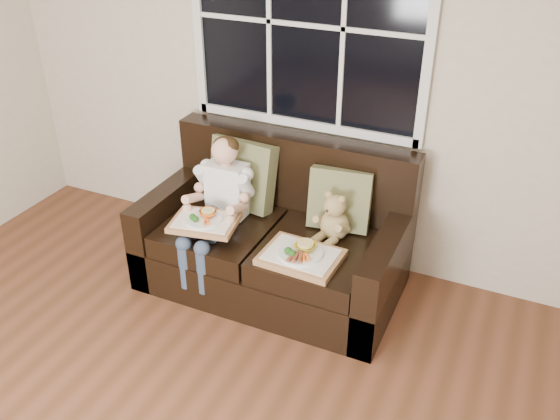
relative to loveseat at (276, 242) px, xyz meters
The scene contains 8 objects.
window_back 1.42m from the loveseat, 90.00° to the left, with size 1.62×0.04×1.37m.
loveseat is the anchor object (origin of this frame).
pillow_left 0.52m from the loveseat, 154.35° to the left, with size 0.49×0.27×0.48m.
pillow_right 0.54m from the loveseat, 21.60° to the left, with size 0.42×0.23×0.41m.
child 0.50m from the loveseat, 160.82° to the right, with size 0.39×0.60×0.87m.
teddy_bear 0.49m from the loveseat, ahead, with size 0.23×0.27×0.33m.
tray_left 0.54m from the loveseat, 135.20° to the right, with size 0.46×0.38×0.09m.
tray_right 0.47m from the loveseat, 44.60° to the right, with size 0.48×0.37×0.11m.
Camera 1 is at (1.48, -1.01, 2.51)m, focal length 38.00 mm.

